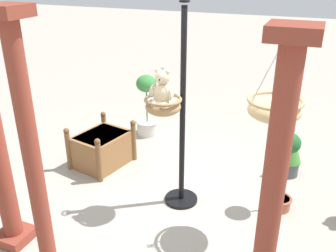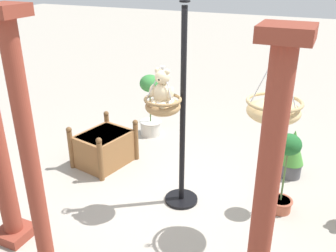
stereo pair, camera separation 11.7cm
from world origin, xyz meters
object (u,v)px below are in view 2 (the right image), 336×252
hanging_basket_with_teddy (163,105)px  teddy_bear (162,90)px  hanging_basket_left_high (274,110)px  greenhouse_pillar_left (264,212)px  potted_plant_tall_leafy (285,171)px  potted_plant_bushy_green (292,153)px  wooden_planter_box (104,147)px  greenhouse_pillar_right (31,164)px  display_pole_central (182,147)px  potted_plant_fern_front (150,107)px

hanging_basket_with_teddy → teddy_bear: bearing=90.0°
hanging_basket_left_high → greenhouse_pillar_left: size_ratio=0.31×
potted_plant_tall_leafy → potted_plant_bushy_green: potted_plant_tall_leafy is taller
teddy_bear → greenhouse_pillar_left: (-1.42, 1.26, -0.37)m
potted_plant_tall_leafy → hanging_basket_with_teddy: bearing=22.5°
teddy_bear → potted_plant_bushy_green: size_ratio=0.58×
potted_plant_bushy_green → hanging_basket_with_teddy: bearing=47.2°
potted_plant_tall_leafy → wooden_planter_box: bearing=-2.5°
teddy_bear → greenhouse_pillar_right: size_ratio=0.16×
hanging_basket_left_high → potted_plant_bushy_green: hanging_basket_left_high is taller
hanging_basket_left_high → potted_plant_tall_leafy: bearing=-105.3°
display_pole_central → greenhouse_pillar_left: 2.04m
hanging_basket_with_teddy → potted_plant_tall_leafy: size_ratio=0.53×
hanging_basket_with_teddy → hanging_basket_left_high: hanging_basket_left_high is taller
hanging_basket_with_teddy → wooden_planter_box: (1.35, -0.70, -1.16)m
hanging_basket_with_teddy → greenhouse_pillar_left: 1.93m
hanging_basket_with_teddy → potted_plant_fern_front: (1.18, -1.98, -0.90)m
greenhouse_pillar_left → potted_plant_bushy_green: greenhouse_pillar_left is taller
hanging_basket_left_high → greenhouse_pillar_right: bearing=38.7°
hanging_basket_with_teddy → greenhouse_pillar_right: bearing=67.1°
potted_plant_tall_leafy → potted_plant_bushy_green: bearing=-89.9°
potted_plant_fern_front → potted_plant_tall_leafy: 2.93m
teddy_bear → potted_plant_tall_leafy: bearing=-156.7°
wooden_planter_box → potted_plant_tall_leafy: bearing=177.5°
display_pole_central → hanging_basket_with_teddy: bearing=59.0°
hanging_basket_with_teddy → potted_plant_bushy_green: hanging_basket_with_teddy is taller
potted_plant_tall_leafy → greenhouse_pillar_right: bearing=45.5°
hanging_basket_with_teddy → teddy_bear: hanging_basket_with_teddy is taller
display_pole_central → hanging_basket_left_high: bearing=167.7°
wooden_planter_box → potted_plant_fern_front: potted_plant_fern_front is taller
potted_plant_bushy_green → wooden_planter_box: bearing=16.4°
potted_plant_tall_leafy → potted_plant_bushy_green: size_ratio=1.43×
hanging_basket_left_high → greenhouse_pillar_right: greenhouse_pillar_right is taller
display_pole_central → potted_plant_fern_front: 2.20m
display_pole_central → teddy_bear: size_ratio=5.91×
greenhouse_pillar_right → potted_plant_tall_leafy: 2.97m
teddy_bear → potted_plant_bushy_green: teddy_bear is taller
greenhouse_pillar_left → display_pole_central: bearing=-50.4°
greenhouse_pillar_right → potted_plant_tall_leafy: greenhouse_pillar_right is taller
greenhouse_pillar_left → potted_plant_bushy_green: size_ratio=3.45×
hanging_basket_left_high → potted_plant_tall_leafy: hanging_basket_left_high is taller
greenhouse_pillar_right → wooden_planter_box: size_ratio=2.69×
hanging_basket_with_teddy → hanging_basket_left_high: size_ratio=0.72×
greenhouse_pillar_right → teddy_bear: bearing=-113.2°
hanging_basket_left_high → hanging_basket_with_teddy: bearing=0.5°
hanging_basket_left_high → display_pole_central: bearing=-12.3°
hanging_basket_left_high → potted_plant_tall_leafy: 1.15m
potted_plant_tall_leafy → teddy_bear: bearing=23.3°
wooden_planter_box → potted_plant_fern_front: size_ratio=0.87×
greenhouse_pillar_left → potted_plant_bushy_green: bearing=-89.4°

